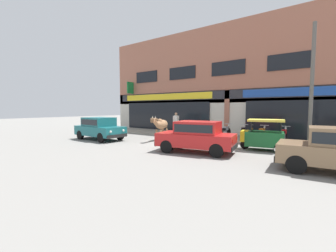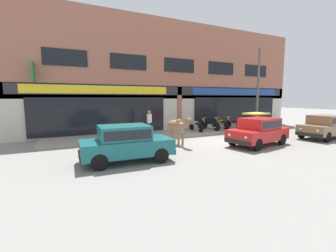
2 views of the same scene
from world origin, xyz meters
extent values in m
plane|color=gray|center=(0.00, 0.00, 0.00)|extent=(90.00, 90.00, 0.00)
cube|color=gray|center=(0.00, 3.67, 0.07)|extent=(19.00, 2.94, 0.14)
cube|color=#9E604C|center=(0.00, 5.42, 5.35)|extent=(23.00, 0.55, 5.76)
cube|color=beige|center=(0.00, 5.42, 1.70)|extent=(23.00, 0.55, 3.40)
cube|color=#28282D|center=(0.00, 5.10, 3.05)|extent=(22.08, 0.08, 0.64)
cube|color=black|center=(-5.75, 5.09, 1.35)|extent=(8.74, 0.10, 2.40)
cube|color=yellow|center=(-5.75, 5.07, 3.05)|extent=(9.20, 0.05, 0.52)
cube|color=#9E604C|center=(0.00, 5.12, 1.70)|extent=(0.36, 0.12, 3.40)
cube|color=black|center=(5.75, 5.09, 1.35)|extent=(8.74, 0.10, 2.40)
cube|color=#1E479E|center=(5.75, 5.07, 3.05)|extent=(9.20, 0.05, 0.52)
cube|color=black|center=(-7.82, 5.11, 4.94)|extent=(2.50, 0.06, 1.00)
cube|color=black|center=(-3.91, 5.11, 4.94)|extent=(2.50, 0.06, 1.00)
cube|color=black|center=(0.00, 5.11, 4.94)|extent=(2.50, 0.06, 1.00)
cube|color=black|center=(3.91, 5.11, 4.94)|extent=(2.50, 0.06, 1.00)
cube|color=black|center=(7.82, 5.11, 4.94)|extent=(2.50, 0.06, 1.00)
cube|color=#197A38|center=(-9.53, 4.69, 4.00)|extent=(0.08, 0.80, 1.10)
ellipsoid|color=#936B47|center=(-2.61, 0.74, 1.02)|extent=(0.78, 1.47, 0.60)
sphere|color=#936B47|center=(-2.55, 0.46, 1.25)|extent=(0.32, 0.32, 0.32)
cylinder|color=#936B47|center=(-2.38, 0.34, 0.36)|extent=(0.12, 0.12, 0.72)
cylinder|color=#936B47|center=(-2.66, 0.28, 0.36)|extent=(0.12, 0.12, 0.72)
cylinder|color=#936B47|center=(-2.55, 1.19, 0.36)|extent=(0.12, 0.12, 0.72)
cylinder|color=#936B47|center=(-2.83, 1.14, 0.36)|extent=(0.12, 0.12, 0.72)
cylinder|color=#936B47|center=(-2.45, -0.07, 1.17)|extent=(0.33, 0.50, 0.43)
cube|color=#936B47|center=(-2.40, -0.32, 1.34)|extent=(0.29, 0.40, 0.26)
cube|color=brown|center=(-2.36, -0.50, 1.30)|extent=(0.18, 0.17, 0.14)
cone|color=beige|center=(-2.31, -0.26, 1.52)|extent=(0.08, 0.12, 0.19)
cone|color=beige|center=(-2.50, -0.30, 1.52)|extent=(0.08, 0.12, 0.19)
cube|color=#936B47|center=(-2.25, -0.21, 1.40)|extent=(0.15, 0.07, 0.10)
cube|color=#936B47|center=(-2.57, -0.27, 1.40)|extent=(0.15, 0.07, 0.10)
cylinder|color=#936B47|center=(-2.75, 1.46, 0.80)|extent=(0.07, 0.17, 0.60)
cylinder|color=black|center=(0.17, -2.44, 0.30)|extent=(0.62, 0.29, 0.60)
cylinder|color=black|center=(-0.10, -1.02, 0.30)|extent=(0.62, 0.29, 0.60)
cylinder|color=black|center=(2.43, -2.01, 0.30)|extent=(0.62, 0.29, 0.60)
cylinder|color=black|center=(2.16, -0.59, 0.30)|extent=(0.62, 0.29, 0.60)
cube|color=red|center=(1.17, -1.51, 0.60)|extent=(3.74, 2.22, 0.60)
cube|color=red|center=(1.27, -1.50, 1.18)|extent=(2.14, 1.77, 0.56)
cube|color=black|center=(1.27, -1.50, 1.18)|extent=(1.99, 1.76, 0.35)
cube|color=black|center=(-0.53, -1.84, 0.38)|extent=(0.40, 1.52, 0.20)
cube|color=black|center=(2.87, -1.19, 0.38)|extent=(0.40, 1.52, 0.20)
sphere|color=silver|center=(-0.47, -2.31, 0.68)|extent=(0.14, 0.14, 0.14)
sphere|color=silver|center=(-0.65, -1.37, 0.68)|extent=(0.14, 0.14, 0.14)
cube|color=red|center=(2.98, -1.67, 0.70)|extent=(0.06, 0.16, 0.14)
cube|color=red|center=(2.80, -0.70, 0.70)|extent=(0.06, 0.16, 0.14)
cylinder|color=black|center=(5.41, -2.64, 0.30)|extent=(0.61, 0.23, 0.60)
cylinder|color=black|center=(5.29, -1.21, 0.30)|extent=(0.61, 0.23, 0.60)
cylinder|color=black|center=(7.58, -1.02, 0.30)|extent=(0.61, 0.23, 0.60)
cube|color=#846647|center=(6.49, -1.83, 0.60)|extent=(3.62, 1.87, 0.60)
cube|color=#846647|center=(6.59, -1.82, 1.18)|extent=(2.01, 1.59, 0.56)
cube|color=black|center=(6.59, -1.82, 1.18)|extent=(1.86, 1.60, 0.35)
cube|color=black|center=(4.77, -1.97, 0.38)|extent=(0.24, 1.52, 0.20)
sphere|color=silver|center=(4.78, -2.45, 0.68)|extent=(0.14, 0.14, 0.14)
sphere|color=silver|center=(4.70, -1.49, 0.68)|extent=(0.14, 0.14, 0.14)
cube|color=red|center=(8.20, -1.20, 0.70)|extent=(0.04, 0.16, 0.14)
cylinder|color=black|center=(-4.79, -0.86, 0.30)|extent=(0.61, 0.20, 0.60)
cylinder|color=black|center=(-4.83, -2.30, 0.30)|extent=(0.61, 0.20, 0.60)
cylinder|color=black|center=(-7.08, -0.78, 0.30)|extent=(0.61, 0.20, 0.60)
cylinder|color=black|center=(-7.13, -2.22, 0.30)|extent=(0.61, 0.20, 0.60)
cube|color=#196066|center=(-5.96, -1.54, 0.60)|extent=(3.55, 1.72, 0.60)
cube|color=#196066|center=(-6.06, -1.54, 1.18)|extent=(1.95, 1.50, 0.56)
cube|color=black|center=(-6.06, -1.54, 1.18)|extent=(1.80, 1.52, 0.35)
cube|color=black|center=(-4.23, -1.60, 0.38)|extent=(0.17, 1.52, 0.20)
cube|color=black|center=(-7.69, -1.48, 0.38)|extent=(0.17, 1.52, 0.20)
sphere|color=silver|center=(-4.18, -1.12, 0.68)|extent=(0.14, 0.14, 0.14)
sphere|color=silver|center=(-4.22, -2.08, 0.68)|extent=(0.14, 0.14, 0.14)
cube|color=red|center=(-7.70, -0.99, 0.70)|extent=(0.04, 0.16, 0.14)
cube|color=red|center=(-7.73, -1.98, 0.70)|extent=(0.04, 0.16, 0.14)
cylinder|color=black|center=(2.72, 0.78, 0.22)|extent=(0.45, 0.20, 0.44)
cylinder|color=black|center=(4.34, 0.56, 0.22)|extent=(0.45, 0.20, 0.44)
cylinder|color=black|center=(4.14, 1.58, 0.22)|extent=(0.45, 0.20, 0.44)
cube|color=#19602D|center=(3.60, 0.95, 0.57)|extent=(1.90, 1.46, 0.70)
cube|color=yellow|center=(2.72, 0.78, 0.67)|extent=(0.52, 0.92, 0.52)
cylinder|color=black|center=(3.13, 0.35, 1.19)|extent=(0.04, 0.04, 0.55)
cylinder|color=black|center=(2.94, 1.32, 1.19)|extent=(0.04, 0.04, 0.55)
cylinder|color=black|center=(4.39, 0.60, 1.19)|extent=(0.04, 0.04, 0.55)
cylinder|color=black|center=(4.20, 1.56, 1.19)|extent=(0.04, 0.04, 0.55)
cube|color=#DBCC42|center=(3.65, 0.96, 1.47)|extent=(1.79, 1.39, 0.10)
cube|color=black|center=(3.04, 0.84, 1.19)|extent=(0.21, 0.92, 0.50)
cylinder|color=black|center=(0.53, 4.14, 0.42)|extent=(0.11, 0.56, 0.56)
cylinder|color=black|center=(0.50, 2.89, 0.42)|extent=(0.11, 0.56, 0.56)
cube|color=#B2B5BA|center=(0.51, 3.49, 0.46)|extent=(0.21, 0.32, 0.24)
cube|color=#A8AAB2|center=(0.52, 3.65, 0.72)|extent=(0.25, 0.41, 0.24)
cube|color=black|center=(0.51, 3.25, 0.70)|extent=(0.23, 0.53, 0.12)
cylinder|color=#B2B5BA|center=(0.53, 4.08, 0.72)|extent=(0.05, 0.27, 0.59)
cylinder|color=#B2B5BA|center=(0.53, 4.12, 1.00)|extent=(0.52, 0.04, 0.03)
sphere|color=silver|center=(0.53, 4.18, 0.88)|extent=(0.12, 0.12, 0.12)
cylinder|color=#B2B5BA|center=(0.39, 3.14, 0.38)|extent=(0.07, 0.48, 0.06)
cylinder|color=black|center=(1.59, 4.12, 0.42)|extent=(0.23, 0.57, 0.56)
cylinder|color=black|center=(1.89, 2.91, 0.42)|extent=(0.23, 0.57, 0.56)
cube|color=#B2B5BA|center=(1.74, 3.49, 0.46)|extent=(0.27, 0.36, 0.24)
cube|color=black|center=(1.71, 3.65, 0.72)|extent=(0.33, 0.45, 0.24)
cube|color=black|center=(1.80, 3.26, 0.70)|extent=(0.34, 0.56, 0.12)
cylinder|color=#B2B5BA|center=(1.60, 4.06, 0.72)|extent=(0.10, 0.27, 0.59)
cylinder|color=#B2B5BA|center=(1.59, 4.10, 1.00)|extent=(0.51, 0.16, 0.03)
sphere|color=silver|center=(1.58, 4.16, 0.88)|extent=(0.12, 0.12, 0.12)
cylinder|color=#B2B5BA|center=(1.73, 3.12, 0.38)|extent=(0.18, 0.48, 0.06)
cylinder|color=black|center=(2.84, 4.16, 0.42)|extent=(0.12, 0.56, 0.56)
cylinder|color=black|center=(2.78, 2.91, 0.42)|extent=(0.12, 0.56, 0.56)
cube|color=#B2B5BA|center=(2.81, 3.52, 0.46)|extent=(0.21, 0.33, 0.24)
cube|color=orange|center=(2.82, 3.68, 0.72)|extent=(0.26, 0.41, 0.24)
cube|color=black|center=(2.80, 3.28, 0.70)|extent=(0.24, 0.53, 0.12)
cylinder|color=#B2B5BA|center=(2.83, 4.10, 0.72)|extent=(0.05, 0.27, 0.59)
cylinder|color=#B2B5BA|center=(2.84, 4.14, 1.00)|extent=(0.52, 0.05, 0.03)
sphere|color=silver|center=(2.84, 4.20, 0.88)|extent=(0.12, 0.12, 0.12)
cylinder|color=#B2B5BA|center=(2.68, 3.16, 0.38)|extent=(0.08, 0.48, 0.06)
cylinder|color=black|center=(4.02, 4.16, 0.42)|extent=(0.11, 0.56, 0.56)
cylinder|color=black|center=(4.00, 2.91, 0.42)|extent=(0.11, 0.56, 0.56)
cube|color=#B2B5BA|center=(4.01, 3.51, 0.46)|extent=(0.21, 0.32, 0.24)
cube|color=red|center=(4.01, 3.67, 0.72)|extent=(0.25, 0.41, 0.24)
cube|color=black|center=(4.00, 3.27, 0.70)|extent=(0.23, 0.52, 0.12)
cylinder|color=#B2B5BA|center=(4.02, 4.10, 0.72)|extent=(0.05, 0.27, 0.59)
cylinder|color=#B2B5BA|center=(4.02, 4.14, 1.00)|extent=(0.52, 0.04, 0.03)
sphere|color=silver|center=(4.02, 4.20, 0.88)|extent=(0.12, 0.12, 0.12)
cylinder|color=#B2B5BA|center=(3.89, 3.16, 0.38)|extent=(0.07, 0.48, 0.06)
cylinder|color=#2D2D33|center=(-3.24, 3.14, 0.55)|extent=(0.11, 0.11, 0.82)
cylinder|color=#2D2D33|center=(-3.15, 3.29, 0.55)|extent=(0.11, 0.11, 0.82)
cylinder|color=silver|center=(-3.20, 3.22, 1.24)|extent=(0.32, 0.32, 0.56)
cylinder|color=silver|center=(-3.30, 3.04, 1.21)|extent=(0.08, 0.08, 0.56)
cylinder|color=silver|center=(-3.09, 3.40, 1.21)|extent=(0.08, 0.08, 0.56)
sphere|color=tan|center=(-3.20, 3.22, 1.64)|extent=(0.20, 0.20, 0.20)
cylinder|color=#595651|center=(5.35, 2.50, 3.17)|extent=(0.18, 0.18, 6.06)
camera|label=1|loc=(6.29, -10.60, 2.07)|focal=24.00mm
camera|label=2|loc=(-8.26, -10.08, 2.52)|focal=24.00mm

